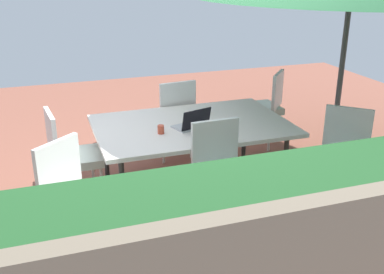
{
  "coord_description": "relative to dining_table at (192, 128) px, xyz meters",
  "views": [
    {
      "loc": [
        1.41,
        4.14,
        2.28
      ],
      "look_at": [
        0.0,
        0.0,
        0.58
      ],
      "focal_mm": 42.94,
      "sensor_mm": 36.0,
      "label": 1
    }
  ],
  "objects": [
    {
      "name": "ground_plane",
      "position": [
        0.0,
        0.0,
        -0.69
      ],
      "size": [
        10.0,
        10.0,
        0.02
      ],
      "primitive_type": "cube",
      "color": "#935442"
    },
    {
      "name": "hedge_row",
      "position": [
        0.0,
        2.35,
        -0.07
      ],
      "size": [
        6.3,
        0.79,
        1.22
      ],
      "primitive_type": "cube",
      "color": "#235628",
      "rests_on": "ground_plane"
    },
    {
      "name": "dining_table",
      "position": [
        0.0,
        0.0,
        0.0
      ],
      "size": [
        1.94,
        1.26,
        0.72
      ],
      "color": "silver",
      "rests_on": "ground_plane"
    },
    {
      "name": "chair_north",
      "position": [
        0.01,
        0.8,
        -0.13
      ],
      "size": [
        0.46,
        0.47,
        0.98
      ],
      "rotation": [
        0.0,
        0.0,
        3.17
      ],
      "color": "silver",
      "rests_on": "ground_plane"
    },
    {
      "name": "chair_east",
      "position": [
        1.22,
        -0.04,
        -0.13
      ],
      "size": [
        0.48,
        0.47,
        0.98
      ],
      "rotation": [
        0.0,
        0.0,
        4.82
      ],
      "color": "silver",
      "rests_on": "ground_plane"
    },
    {
      "name": "chair_south",
      "position": [
        -0.05,
        -0.85,
        -0.13
      ],
      "size": [
        0.47,
        0.48,
        0.98
      ],
      "rotation": [
        0.0,
        0.0,
        0.1
      ],
      "color": "silver",
      "rests_on": "ground_plane"
    },
    {
      "name": "chair_northwest",
      "position": [
        -1.22,
        0.84,
        -0.13
      ],
      "size": [
        0.59,
        0.59,
        0.98
      ],
      "rotation": [
        0.0,
        0.0,
        2.39
      ],
      "color": "silver",
      "rests_on": "ground_plane"
    },
    {
      "name": "chair_northeast",
      "position": [
        1.26,
        0.83,
        -0.13
      ],
      "size": [
        0.58,
        0.59,
        0.98
      ],
      "rotation": [
        0.0,
        0.0,
        3.84
      ],
      "color": "silver",
      "rests_on": "ground_plane"
    },
    {
      "name": "chair_southwest",
      "position": [
        -1.27,
        -0.84,
        -0.13
      ],
      "size": [
        0.59,
        0.59,
        0.98
      ],
      "rotation": [
        0.0,
        0.0,
        0.84
      ],
      "color": "silver",
      "rests_on": "ground_plane"
    },
    {
      "name": "laptop",
      "position": [
        0.04,
        0.13,
        0.09
      ],
      "size": [
        0.38,
        0.33,
        0.21
      ],
      "rotation": [
        0.0,
        0.0,
        0.29
      ],
      "color": "#B7B7BC",
      "rests_on": "dining_table"
    },
    {
      "name": "cup",
      "position": [
        0.37,
        0.17,
        0.08
      ],
      "size": [
        0.06,
        0.06,
        0.08
      ],
      "primitive_type": "cylinder",
      "color": "#CC4C33",
      "rests_on": "dining_table"
    }
  ]
}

